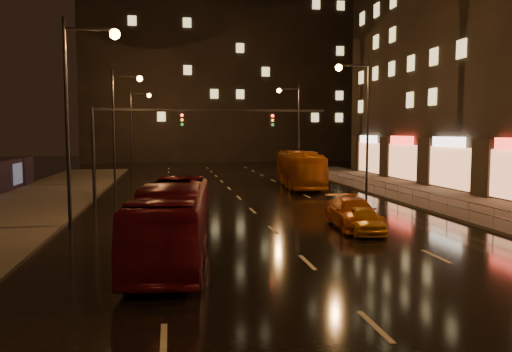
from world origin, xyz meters
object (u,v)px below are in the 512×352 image
at_px(bus_red, 173,221).
at_px(taxi_near, 363,220).
at_px(bus_curb, 299,169).
at_px(taxi_far, 353,213).

height_order(bus_red, taxi_near, bus_red).
distance_m(bus_curb, taxi_near, 19.36).
bearing_deg(bus_curb, taxi_far, -90.95).
relative_size(bus_red, taxi_near, 2.78).
relative_size(bus_red, taxi_far, 2.03).
bearing_deg(taxi_near, bus_curb, 90.91).
height_order(bus_red, bus_curb, bus_curb).
bearing_deg(taxi_far, bus_red, -147.99).
distance_m(taxi_near, taxi_far, 1.31).
xyz_separation_m(bus_curb, taxi_far, (-2.00, -17.92, -0.81)).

